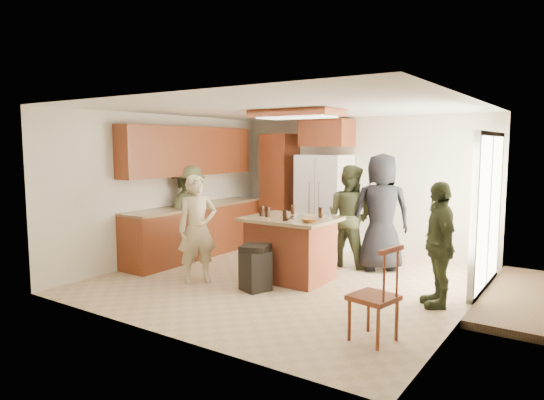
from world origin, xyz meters
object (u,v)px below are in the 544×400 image
Objects in this scene: person_side_right at (439,244)px; kitchen_island at (291,248)px; person_behind_left at (349,216)px; refrigerator at (324,203)px; person_front_left at (197,229)px; trash_bin at (255,267)px; spindle_chair at (375,298)px; person_counter at (189,212)px; person_behind_right at (381,212)px.

person_side_right is 2.15m from kitchen_island.
person_behind_left is 1.24m from refrigerator.
refrigerator is at bearing 24.87° from person_front_left.
person_front_left reaches higher than trash_bin.
person_side_right is 1.51m from spindle_chair.
kitchen_island is at bearing -111.21° from person_counter.
person_behind_left is 2.15m from person_side_right.
spindle_chair is at bearing -39.40° from person_side_right.
kitchen_island is 2.40m from spindle_chair.
trash_bin is (-1.01, -1.99, -0.61)m from person_behind_right.
person_side_right is 4.34m from person_counter.
person_counter is at bearing -123.38° from person_side_right.
kitchen_island is 0.76m from trash_bin.
person_behind_left is 0.89× the size of person_behind_right.
person_side_right is (1.77, -1.23, -0.06)m from person_behind_left.
person_counter is 2.51m from refrigerator.
trash_bin is (-0.48, -1.96, -0.51)m from person_behind_left.
person_behind_left reaches higher than spindle_chair.
person_counter is (-4.34, 0.19, 0.05)m from person_side_right.
person_behind_right is 2.94m from spindle_chair.
person_behind_right is 1.13× the size of person_counter.
refrigerator is (-2.68, 2.07, 0.13)m from person_side_right.
person_side_right reaches higher than spindle_chair.
trash_bin is at bearing -98.83° from kitchen_island.
spindle_chair is at bearing -37.34° from kitchen_island.
kitchen_island is at bearing 142.66° from spindle_chair.
person_front_left is 2.48× the size of trash_bin.
person_behind_right is 1.66m from refrigerator.
spindle_chair is (1.02, -2.71, -0.47)m from person_behind_right.
kitchen_island is at bearing 79.37° from person_behind_left.
person_counter is 2.25m from kitchen_island.
person_behind_left is 1.33m from kitchen_island.
person_front_left is 1.39m from kitchen_island.
person_behind_left is 2.64× the size of trash_bin.
person_counter reaches higher than trash_bin.
spindle_chair is (2.02, -0.73, 0.13)m from trash_bin.
kitchen_island is (1.03, 0.88, -0.31)m from person_front_left.
person_behind_left reaches higher than person_counter.
refrigerator is 2.89m from trash_bin.
person_behind_right is 3.29m from person_counter.
kitchen_island is at bearing -75.05° from refrigerator.
person_side_right is 1.56× the size of spindle_chair.
person_behind_left is 1.30× the size of kitchen_island.
kitchen_island is (-2.13, -0.00, -0.30)m from person_side_right.
person_behind_right is 1.61m from kitchen_island.
spindle_chair reaches higher than trash_bin.
person_behind_right reaches higher than refrigerator.
person_front_left is 2.53m from person_behind_left.
person_front_left is at bearing -105.32° from person_side_right.
person_behind_left is 1.67× the size of spindle_chair.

